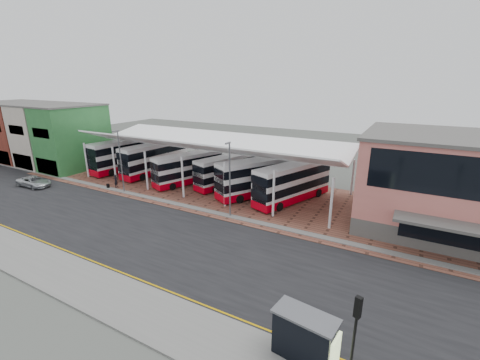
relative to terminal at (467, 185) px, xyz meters
The scene contains 26 objects.
ground 27.29m from the terminal, 148.81° to the right, with size 140.00×140.00×0.00m, color #444742.
road 27.81m from the terminal, 147.03° to the right, with size 120.00×14.00×0.02m, color black.
forecourt 21.52m from the terminal, behind, with size 72.00×16.00×0.06m, color brown.
sidewalk 32.79m from the terminal, 135.10° to the right, with size 120.00×4.00×0.14m, color #61615F.
north_kerb 24.69m from the terminal, 161.44° to the right, with size 120.00×0.80×0.14m, color #61615F.
yellow_line_near 31.44m from the terminal, 137.71° to the right, with size 120.00×0.12×0.01m, color #CC9700.
yellow_line_far 31.24m from the terminal, 138.12° to the right, with size 120.00×0.12×0.01m, color #CC9700.
canopy 29.02m from the terminal, behind, with size 37.00×11.63×7.07m.
terminal is the anchor object (origin of this frame).
shop_green 53.08m from the terminal, behind, with size 6.40×10.20×10.22m.
shop_cream 59.57m from the terminal, behind, with size 6.40×10.20×10.22m.
shop_brick 66.07m from the terminal, behind, with size 6.40×10.20×10.22m.
shop_ochre 72.56m from the terminal, behind, with size 6.40×10.20×10.22m.
lamp_west 37.78m from the terminal, 168.32° to the right, with size 0.16×0.90×8.07m.
lamp_east 22.35m from the terminal, 159.99° to the right, with size 0.16×0.90×8.07m.
bus_0 45.18m from the terminal, behind, with size 4.12×12.10×4.89m.
bus_1 39.46m from the terminal, behind, with size 3.79×11.64×4.71m.
bus_2 32.06m from the terminal, behind, with size 5.68×10.36×4.19m.
bus_3 26.80m from the terminal, behind, with size 5.07×10.25×4.13m.
bus_4 21.40m from the terminal, behind, with size 7.75×10.99×4.61m.
bus_5 17.01m from the terminal, behind, with size 6.31×11.22×4.55m.
silver_car 51.13m from the terminal, 166.51° to the right, with size 2.30×5.00×1.39m, color silver.
pedestrian 40.09m from the terminal, behind, with size 0.65×0.43×1.79m, color black.
suitcase 40.94m from the terminal, 169.16° to the right, with size 0.35×0.25×0.60m, color black.
bus_shelter 23.50m from the terminal, 110.28° to the right, with size 3.47×1.93×2.65m.
traffic_signal_west 22.39m from the terminal, 105.57° to the right, with size 0.36×0.31×4.54m.
Camera 1 is at (18.18, -20.80, 13.99)m, focal length 24.00 mm.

